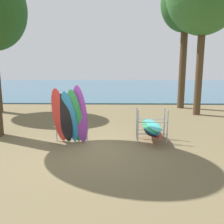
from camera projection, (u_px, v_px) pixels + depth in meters
name	position (u px, v px, depth m)	size (l,w,h in m)	color
ground_plane	(89.00, 151.00, 8.04)	(80.00, 80.00, 0.00)	brown
lake_water	(111.00, 86.00, 35.93)	(80.00, 36.00, 0.10)	#38607A
tree_far_right_back	(186.00, 4.00, 15.48)	(3.30, 3.30, 8.91)	#4C3823
leaning_board_pile	(70.00, 117.00, 8.59)	(1.40, 0.88, 2.22)	red
board_storage_rack	(151.00, 127.00, 9.10)	(1.15, 2.13, 1.25)	#9EA0A5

